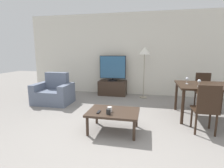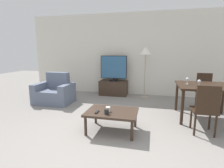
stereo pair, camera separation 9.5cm
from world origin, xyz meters
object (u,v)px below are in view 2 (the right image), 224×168
at_px(dining_table, 206,89).
at_px(wine_glass_left, 199,82).
at_px(remote_primary, 97,112).
at_px(dining_chair_near, 205,108).
at_px(dining_chair_far, 204,89).
at_px(cup_colored_far, 108,109).
at_px(wine_glass_center, 187,79).
at_px(tv, 114,68).
at_px(armchair, 55,93).
at_px(coffee_table, 112,113).
at_px(floor_lamp, 146,53).
at_px(cup_white_near, 106,112).
at_px(tv_stand, 114,88).

bearing_deg(dining_table, wine_glass_left, -130.45).
xyz_separation_m(dining_table, remote_primary, (-2.04, -1.18, -0.27)).
bearing_deg(wine_glass_left, dining_chair_near, -90.76).
xyz_separation_m(dining_chair_far, wine_glass_left, (-0.39, -1.04, 0.36)).
relative_size(cup_colored_far, wine_glass_center, 0.60).
bearing_deg(tv, dining_chair_far, -17.27).
height_order(armchair, dining_chair_near, dining_chair_near).
bearing_deg(dining_chair_near, wine_glass_center, 101.21).
bearing_deg(wine_glass_center, dining_chair_far, 53.81).
height_order(tv, remote_primary, tv).
relative_size(dining_chair_far, cup_colored_far, 10.32).
relative_size(coffee_table, floor_lamp, 0.58).
bearing_deg(dining_table, cup_colored_far, -149.59).
height_order(coffee_table, dining_chair_near, dining_chair_near).
bearing_deg(cup_white_near, tv_stand, 100.36).
relative_size(coffee_table, remote_primary, 6.13).
bearing_deg(dining_table, armchair, 174.79).
xyz_separation_m(dining_chair_near, wine_glass_center, (-0.17, 0.86, 0.36)).
bearing_deg(remote_primary, cup_white_near, -13.19).
distance_m(tv_stand, dining_chair_far, 2.72).
height_order(cup_white_near, cup_colored_far, cup_white_near).
xyz_separation_m(dining_chair_far, cup_colored_far, (-2.07, -1.91, -0.07)).
bearing_deg(dining_chair_far, coffee_table, -136.99).
height_order(tv, dining_chair_near, tv).
bearing_deg(tv_stand, wine_glass_center, -38.24).
height_order(tv_stand, floor_lamp, floor_lamp).
height_order(tv_stand, remote_primary, tv_stand).
height_order(tv, wine_glass_center, tv).
height_order(dining_table, dining_chair_near, dining_chair_near).
bearing_deg(floor_lamp, cup_colored_far, -101.32).
height_order(coffee_table, cup_colored_far, cup_colored_far).
xyz_separation_m(tv_stand, remote_primary, (0.34, -2.81, 0.15)).
height_order(tv, dining_chair_far, tv).
relative_size(dining_chair_near, cup_white_near, 9.89).
bearing_deg(cup_colored_far, dining_chair_far, 42.81).
bearing_deg(dining_chair_far, dining_table, -103.74).
distance_m(dining_table, dining_chair_near, 0.86).
bearing_deg(wine_glass_center, dining_chair_near, -78.79).
relative_size(dining_table, wine_glass_left, 7.84).
relative_size(tv_stand, coffee_table, 1.00).
height_order(tv_stand, coffee_table, tv_stand).
relative_size(armchair, dining_table, 0.89).
height_order(coffee_table, wine_glass_center, wine_glass_center).
height_order(dining_chair_far, remote_primary, dining_chair_far).
xyz_separation_m(floor_lamp, remote_primary, (-0.69, -2.65, -1.01)).
height_order(cup_colored_far, wine_glass_center, wine_glass_center).
relative_size(cup_colored_far, wine_glass_left, 0.60).
height_order(dining_chair_near, cup_colored_far, dining_chair_near).
bearing_deg(cup_white_near, floor_lamp, 79.34).
distance_m(cup_white_near, wine_glass_left, 1.99).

